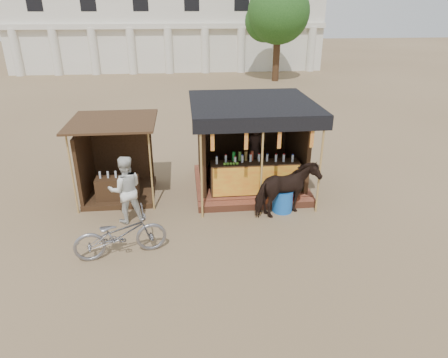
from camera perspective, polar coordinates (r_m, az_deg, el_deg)
name	(u,v)px	position (r m, az deg, el deg)	size (l,w,h in m)	color
ground	(231,247)	(9.76, 0.98, -9.73)	(120.00, 120.00, 0.00)	#846B4C
main_stall	(251,157)	(12.40, 3.81, 3.17)	(3.60, 3.61, 2.78)	brown
secondary_stall	(113,169)	(12.38, -15.56, 1.38)	(2.40, 2.40, 2.38)	#3D2516
cow	(287,190)	(10.95, 8.95, -1.59)	(0.81, 1.77, 1.50)	black
motorbike	(120,234)	(9.51, -14.59, -7.64)	(0.73, 2.10, 1.10)	gray
bystander	(126,190)	(10.75, -13.87, -1.48)	(0.90, 0.70, 1.85)	silver
blue_barrel	(282,201)	(11.32, 8.35, -3.08)	(0.57, 0.57, 0.64)	blue
red_crate	(286,200)	(11.70, 8.91, -3.02)	(0.39, 0.36, 0.33)	#A71B1C
cooler	(290,189)	(12.23, 9.41, -1.47)	(0.76, 0.66, 0.46)	#186F20
background_building	(168,21)	(38.05, -7.97, 21.50)	(26.00, 7.45, 8.18)	silver
tree	(275,15)	(30.98, 7.34, 22.26)	(4.50, 4.40, 7.00)	#382314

